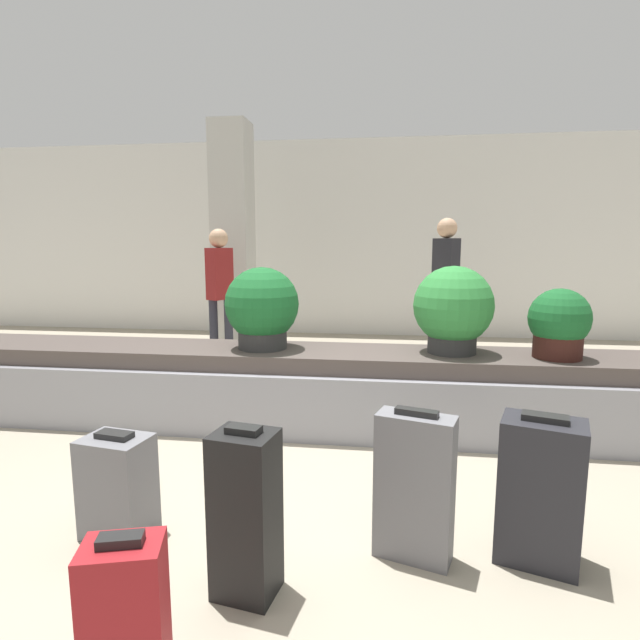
# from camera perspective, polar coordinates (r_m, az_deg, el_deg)

# --- Properties ---
(ground_plane) EXTENTS (18.00, 18.00, 0.00)m
(ground_plane) POSITION_cam_1_polar(r_m,az_deg,el_deg) (3.10, -3.58, -20.63)
(ground_plane) COLOR #9E937F
(back_wall) EXTENTS (18.00, 0.06, 3.20)m
(back_wall) POSITION_cam_1_polar(r_m,az_deg,el_deg) (8.39, 4.03, 9.24)
(back_wall) COLOR silver
(back_wall) RESTS_ON ground_plane
(carousel) EXTENTS (6.83, 0.84, 0.65)m
(carousel) POSITION_cam_1_polar(r_m,az_deg,el_deg) (4.22, -0.00, -7.91)
(carousel) COLOR gray
(carousel) RESTS_ON ground_plane
(pillar) EXTENTS (0.52, 0.52, 3.20)m
(pillar) POSITION_cam_1_polar(r_m,az_deg,el_deg) (7.33, -9.88, 9.22)
(pillar) COLOR beige
(pillar) RESTS_ON ground_plane
(suitcase_0) EXTENTS (0.37, 0.30, 0.56)m
(suitcase_0) POSITION_cam_1_polar(r_m,az_deg,el_deg) (2.94, -22.12, -17.16)
(suitcase_0) COLOR slate
(suitcase_0) RESTS_ON ground_plane
(suitcase_1) EXTENTS (0.40, 0.26, 0.75)m
(suitcase_1) POSITION_cam_1_polar(r_m,az_deg,el_deg) (2.56, 10.73, -18.23)
(suitcase_1) COLOR slate
(suitcase_1) RESTS_ON ground_plane
(suitcase_2) EXTENTS (0.30, 0.26, 0.76)m
(suitcase_2) POSITION_cam_1_polar(r_m,az_deg,el_deg) (2.32, -8.49, -21.05)
(suitcase_2) COLOR black
(suitcase_2) RESTS_ON ground_plane
(suitcase_3) EXTENTS (0.28, 0.23, 0.66)m
(suitcase_3) POSITION_cam_1_polar(r_m,az_deg,el_deg) (1.91, -21.20, -30.79)
(suitcase_3) COLOR maroon
(suitcase_3) RESTS_ON ground_plane
(suitcase_4) EXTENTS (0.43, 0.36, 0.73)m
(suitcase_4) POSITION_cam_1_polar(r_m,az_deg,el_deg) (2.72, 23.83, -17.44)
(suitcase_4) COLOR #232328
(suitcase_4) RESTS_ON ground_plane
(potted_plant_0) EXTENTS (0.62, 0.62, 0.68)m
(potted_plant_0) POSITION_cam_1_polar(r_m,az_deg,el_deg) (4.18, -6.64, 1.35)
(potted_plant_0) COLOR #2D2D2D
(potted_plant_0) RESTS_ON carousel
(potted_plant_1) EXTENTS (0.46, 0.46, 0.54)m
(potted_plant_1) POSITION_cam_1_polar(r_m,az_deg,el_deg) (4.22, 25.65, -0.38)
(potted_plant_1) COLOR #381914
(potted_plant_1) RESTS_ON carousel
(potted_plant_2) EXTENTS (0.63, 0.63, 0.70)m
(potted_plant_2) POSITION_cam_1_polar(r_m,az_deg,el_deg) (4.11, 14.97, 1.19)
(potted_plant_2) COLOR #2D2D2D
(potted_plant_2) RESTS_ON carousel
(traveler_0) EXTENTS (0.35, 0.36, 1.85)m
(traveler_0) POSITION_cam_1_polar(r_m,az_deg,el_deg) (6.72, 14.14, 5.10)
(traveler_0) COLOR #282833
(traveler_0) RESTS_ON ground_plane
(traveler_1) EXTENTS (0.31, 0.37, 1.71)m
(traveler_1) POSITION_cam_1_polar(r_m,az_deg,el_deg) (6.47, -11.37, 4.14)
(traveler_1) COLOR #282833
(traveler_1) RESTS_ON ground_plane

